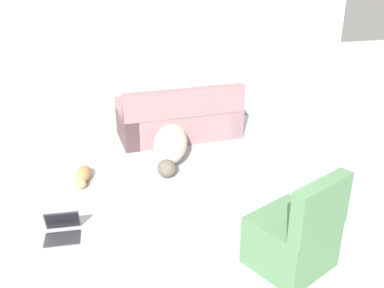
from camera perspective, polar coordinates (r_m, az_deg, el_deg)
wall_back at (r=6.54m, az=-7.68°, el=13.59°), size 7.00×0.06×2.67m
couch at (r=6.30m, az=-1.72°, el=3.34°), size 1.76×0.89×0.81m
dog at (r=5.64m, az=-2.90°, el=-0.05°), size 0.75×1.45×0.39m
cat at (r=5.25m, az=-14.29°, el=-4.08°), size 0.23×0.56×0.15m
laptop_open at (r=4.35m, az=-16.91°, el=-10.63°), size 0.35×0.33×0.22m
side_chair at (r=3.76m, az=13.59°, el=-11.87°), size 0.81×0.79×0.91m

